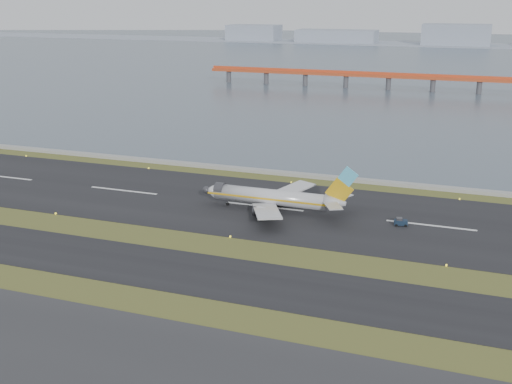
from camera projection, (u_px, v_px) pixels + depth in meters
ground at (216, 250)px, 131.48m from camera, size 1000.00×1000.00×0.00m
taxiway_strip at (191, 272)px, 120.68m from camera, size 1000.00×18.00×0.10m
runway_strip at (265, 207)px, 158.42m from camera, size 1000.00×45.00×0.10m
seawall at (299, 175)px, 185.25m from camera, size 1000.00×2.50×1.00m
bay_water at (431, 58)px, 544.84m from camera, size 1400.00×800.00×1.30m
red_pier at (433, 79)px, 347.45m from camera, size 260.00×5.00×10.20m
far_shoreline at (460, 40)px, 682.38m from camera, size 1400.00×80.00×60.50m
airliner at (276, 198)px, 154.23m from camera, size 38.52×32.89×12.80m
pushback_tug at (401, 222)px, 145.10m from camera, size 3.26×2.31×1.90m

